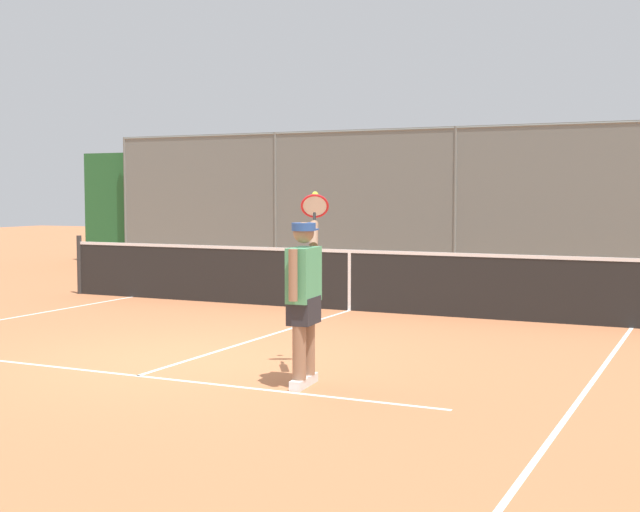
% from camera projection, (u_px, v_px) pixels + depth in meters
% --- Properties ---
extents(ground_plane, '(60.00, 60.00, 0.00)m').
position_uv_depth(ground_plane, '(189.00, 360.00, 9.63)').
color(ground_plane, '#B76B42').
extents(court_line_markings, '(8.45, 9.90, 0.01)m').
position_uv_depth(court_line_markings, '(117.00, 382.00, 8.51)').
color(court_line_markings, white).
rests_on(court_line_markings, ground).
extents(fence_backdrop, '(20.55, 1.37, 3.28)m').
position_uv_depth(fence_backdrop, '(463.00, 211.00, 19.36)').
color(fence_backdrop, slate).
rests_on(fence_backdrop, ground).
extents(tennis_net, '(10.86, 0.09, 1.07)m').
position_uv_depth(tennis_net, '(350.00, 279.00, 13.67)').
color(tennis_net, '#2D2D2D').
rests_on(tennis_net, ground).
extents(tennis_player, '(0.56, 1.31, 1.86)m').
position_uv_depth(tennis_player, '(304.00, 292.00, 8.30)').
color(tennis_player, silver).
rests_on(tennis_player, ground).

